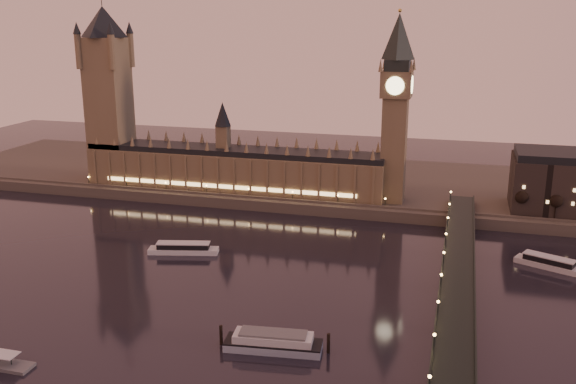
# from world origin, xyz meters

# --- Properties ---
(ground) EXTENTS (700.00, 700.00, 0.00)m
(ground) POSITION_xyz_m (0.00, 0.00, 0.00)
(ground) COLOR black
(ground) RESTS_ON ground
(far_embankment) EXTENTS (560.00, 130.00, 6.00)m
(far_embankment) POSITION_xyz_m (30.00, 165.00, 3.00)
(far_embankment) COLOR #423D35
(far_embankment) RESTS_ON ground
(palace_of_westminster) EXTENTS (180.00, 26.62, 52.00)m
(palace_of_westminster) POSITION_xyz_m (-40.12, 120.99, 21.71)
(palace_of_westminster) COLOR brown
(palace_of_westminster) RESTS_ON ground
(victoria_tower) EXTENTS (31.68, 31.68, 118.00)m
(victoria_tower) POSITION_xyz_m (-120.00, 121.00, 65.79)
(victoria_tower) COLOR brown
(victoria_tower) RESTS_ON ground
(big_ben) EXTENTS (17.68, 17.68, 104.00)m
(big_ben) POSITION_xyz_m (53.99, 120.99, 63.95)
(big_ben) COLOR brown
(big_ben) RESTS_ON ground
(westminster_bridge) EXTENTS (13.20, 260.00, 15.30)m
(westminster_bridge) POSITION_xyz_m (91.61, 0.00, 5.52)
(westminster_bridge) COLOR black
(westminster_bridge) RESTS_ON ground
(bare_tree_0) EXTENTS (5.77, 5.77, 11.73)m
(bare_tree_0) POSITION_xyz_m (123.34, 109.00, 14.75)
(bare_tree_0) COLOR black
(bare_tree_0) RESTS_ON ground
(bare_tree_1) EXTENTS (5.77, 5.77, 11.73)m
(bare_tree_1) POSITION_xyz_m (137.48, 109.00, 14.75)
(bare_tree_1) COLOR black
(bare_tree_1) RESTS_ON ground
(cruise_boat_a) EXTENTS (32.97, 14.28, 5.16)m
(cruise_boat_a) POSITION_xyz_m (-31.28, 28.66, 2.27)
(cruise_boat_a) COLOR silver
(cruise_boat_a) RESTS_ON ground
(cruise_boat_b) EXTENTS (28.81, 18.18, 5.24)m
(cruise_boat_b) POSITION_xyz_m (130.12, 54.59, 2.31)
(cruise_boat_b) COLOR silver
(cruise_boat_b) RESTS_ON ground
(moored_barge) EXTENTS (36.93, 12.53, 6.81)m
(moored_barge) POSITION_xyz_m (34.61, -45.93, 2.87)
(moored_barge) COLOR #8B9CB1
(moored_barge) RESTS_ON ground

